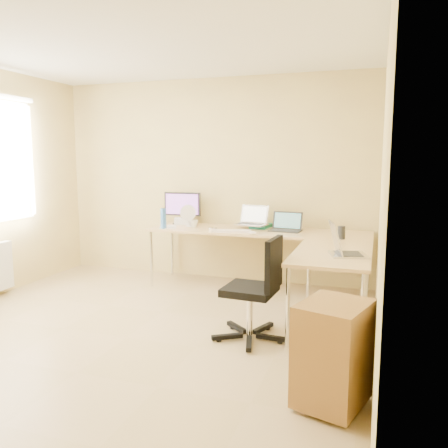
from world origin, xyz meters
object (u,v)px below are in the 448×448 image
(monitor, at_px, (183,208))
(mug, at_px, (194,224))
(cabinet, at_px, (333,353))
(laptop_black, at_px, (285,222))
(water_bottle, at_px, (163,218))
(desk_fan, at_px, (189,217))
(laptop_center, at_px, (251,215))
(office_chair, at_px, (250,284))
(keyboard, at_px, (232,231))
(desk_return, at_px, (331,290))
(desk_main, at_px, (257,260))
(laptop_return, at_px, (349,242))

(monitor, relative_size, mug, 4.99)
(mug, bearing_deg, monitor, 137.50)
(mug, distance_m, cabinet, 3.10)
(laptop_black, height_order, water_bottle, water_bottle)
(water_bottle, distance_m, desk_fan, 0.34)
(water_bottle, bearing_deg, laptop_black, 10.68)
(laptop_center, bearing_deg, desk_fan, -164.19)
(monitor, bearing_deg, laptop_black, -10.64)
(monitor, relative_size, office_chair, 0.52)
(laptop_center, bearing_deg, office_chair, -64.70)
(laptop_center, relative_size, keyboard, 0.79)
(laptop_center, distance_m, keyboard, 0.37)
(keyboard, relative_size, mug, 4.73)
(desk_return, height_order, cabinet, desk_return)
(desk_fan, bearing_deg, office_chair, -69.98)
(desk_main, xyz_separation_m, keyboard, (-0.26, -0.22, 0.38))
(keyboard, relative_size, laptop_return, 1.25)
(laptop_center, relative_size, desk_fan, 1.43)
(laptop_return, bearing_deg, laptop_black, 18.46)
(mug, distance_m, water_bottle, 0.39)
(laptop_return, distance_m, office_chair, 0.96)
(keyboard, relative_size, cabinet, 0.70)
(laptop_black, bearing_deg, laptop_return, -49.88)
(desk_return, bearing_deg, mug, 151.61)
(desk_main, xyz_separation_m, office_chair, (0.32, -1.52, 0.14))
(desk_return, bearing_deg, keyboard, 147.70)
(keyboard, bearing_deg, cabinet, -73.16)
(monitor, xyz_separation_m, keyboard, (0.81, -0.42, -0.20))
(desk_main, distance_m, keyboard, 0.51)
(keyboard, bearing_deg, desk_return, -47.56)
(laptop_center, relative_size, mug, 3.72)
(desk_main, bearing_deg, keyboard, -139.65)
(laptop_black, bearing_deg, desk_main, -169.34)
(laptop_return, bearing_deg, desk_fan, 44.55)
(water_bottle, bearing_deg, keyboard, 1.76)
(desk_main, height_order, water_bottle, water_bottle)
(mug, bearing_deg, desk_fan, 153.65)
(desk_return, height_order, monitor, monitor)
(monitor, height_order, mug, monitor)
(laptop_black, relative_size, laptop_return, 0.97)
(desk_return, distance_m, monitor, 2.44)
(desk_main, bearing_deg, water_bottle, -167.65)
(water_bottle, distance_m, cabinet, 3.17)
(desk_return, height_order, office_chair, office_chair)
(monitor, xyz_separation_m, cabinet, (2.19, -2.63, -0.58))
(laptop_black, distance_m, office_chair, 1.59)
(laptop_black, distance_m, desk_fan, 1.22)
(mug, bearing_deg, laptop_black, 3.21)
(desk_return, relative_size, laptop_return, 3.52)
(mug, height_order, water_bottle, water_bottle)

